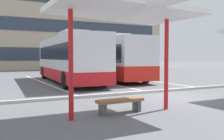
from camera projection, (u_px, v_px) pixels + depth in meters
The scene contains 10 objects.
ground_plane at pixel (175, 97), 11.38m from camera, with size 160.00×160.00×0.00m, color slate.
terminal_building at pixel (32, 4), 40.38m from camera, with size 41.42×11.30×22.91m.
coach_bus_0 at pixel (68, 60), 18.14m from camera, with size 3.24×11.10×3.47m.
coach_bus_1 at pixel (110, 59), 20.94m from camera, with size 3.59×11.41×3.50m.
lane_stripe_0 at pixel (43, 82), 18.11m from camera, with size 0.16×14.00×0.01m, color white.
lane_stripe_1 at pixel (91, 80), 19.82m from camera, with size 0.16×14.00×0.01m, color white.
lane_stripe_2 at pixel (132, 78), 21.52m from camera, with size 0.16×14.00×0.01m, color white.
waiting_shelter_1 at pixel (128, 12), 7.60m from camera, with size 4.35×4.96×3.31m.
bench_2 at pixel (120, 103), 8.14m from camera, with size 1.58×0.48×0.45m.
platform_kerb at pixel (152, 91), 12.88m from camera, with size 44.00×0.24×0.12m, color #ADADA8.
Camera 1 is at (-7.71, -8.73, 1.76)m, focal length 41.41 mm.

